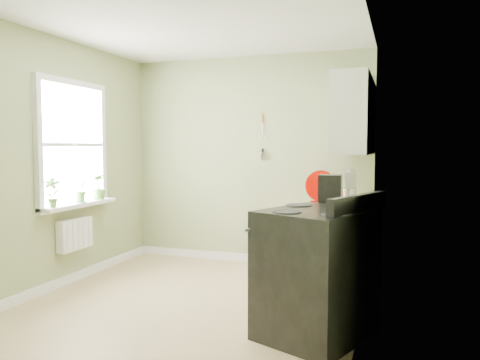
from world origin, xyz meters
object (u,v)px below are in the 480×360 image
(stand_mixer, at_px, (350,188))
(kettle, at_px, (326,191))
(coffee_maker, at_px, (330,195))
(stove, at_px, (316,272))

(stand_mixer, distance_m, kettle, 0.34)
(coffee_maker, bearing_deg, kettle, 100.17)
(stove, height_order, coffee_maker, coffee_maker)
(stove, bearing_deg, stand_mixer, 86.94)
(stove, xyz_separation_m, stand_mixer, (0.09, 1.62, 0.55))
(stand_mixer, height_order, kettle, stand_mixer)
(kettle, xyz_separation_m, coffee_maker, (0.20, -1.14, 0.07))
(stove, relative_size, stand_mixer, 3.09)
(stove, distance_m, kettle, 1.87)
(stand_mixer, xyz_separation_m, coffee_maker, (-0.08, -0.96, 0.01))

